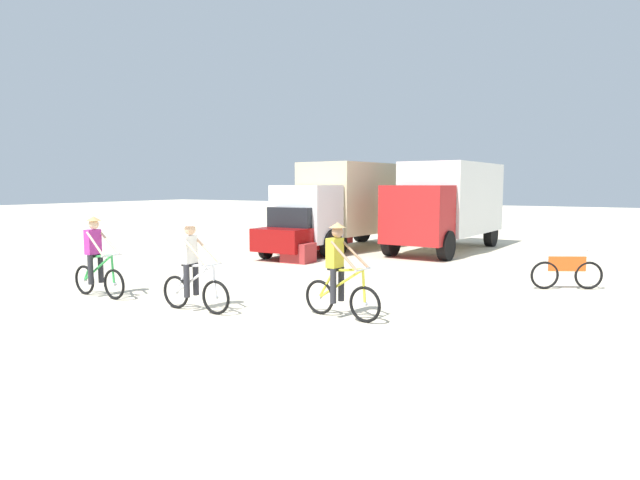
{
  "coord_description": "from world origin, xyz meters",
  "views": [
    {
      "loc": [
        6.66,
        -7.44,
        2.52
      ],
      "look_at": [
        -0.29,
        4.46,
        1.1
      ],
      "focal_mm": 30.17,
      "sensor_mm": 36.0,
      "label": 1
    }
  ],
  "objects_px": {
    "box_truck_white_box": "(448,202)",
    "cyclist_near_camera": "(339,274)",
    "box_truck_tan_camper": "(352,201)",
    "supply_crate": "(298,253)",
    "sedan_parked": "(304,231)",
    "cyclist_cowboy_hat": "(193,269)",
    "bicycle_spare": "(567,273)",
    "cyclist_orange_shirt": "(96,260)"
  },
  "relations": [
    {
      "from": "supply_crate",
      "to": "sedan_parked",
      "type": "bearing_deg",
      "value": 114.96
    },
    {
      "from": "supply_crate",
      "to": "cyclist_cowboy_hat",
      "type": "bearing_deg",
      "value": -74.84
    },
    {
      "from": "supply_crate",
      "to": "box_truck_white_box",
      "type": "bearing_deg",
      "value": 60.54
    },
    {
      "from": "cyclist_cowboy_hat",
      "to": "cyclist_orange_shirt",
      "type": "bearing_deg",
      "value": -178.94
    },
    {
      "from": "box_truck_white_box",
      "to": "bicycle_spare",
      "type": "relative_size",
      "value": 4.45
    },
    {
      "from": "box_truck_white_box",
      "to": "box_truck_tan_camper",
      "type": "bearing_deg",
      "value": -158.92
    },
    {
      "from": "sedan_parked",
      "to": "cyclist_cowboy_hat",
      "type": "xyz_separation_m",
      "value": [
        2.52,
        -8.25,
        -0.04
      ]
    },
    {
      "from": "sedan_parked",
      "to": "bicycle_spare",
      "type": "height_order",
      "value": "sedan_parked"
    },
    {
      "from": "supply_crate",
      "to": "cyclist_orange_shirt",
      "type": "bearing_deg",
      "value": -98.46
    },
    {
      "from": "cyclist_near_camera",
      "to": "supply_crate",
      "type": "xyz_separation_m",
      "value": [
        -4.61,
        5.79,
        -0.53
      ]
    },
    {
      "from": "box_truck_white_box",
      "to": "cyclist_near_camera",
      "type": "xyz_separation_m",
      "value": [
        1.43,
        -11.44,
        -1.03
      ]
    },
    {
      "from": "box_truck_white_box",
      "to": "cyclist_orange_shirt",
      "type": "xyz_separation_m",
      "value": [
        -4.2,
        -12.48,
        -1.03
      ]
    },
    {
      "from": "cyclist_near_camera",
      "to": "supply_crate",
      "type": "height_order",
      "value": "cyclist_near_camera"
    },
    {
      "from": "supply_crate",
      "to": "box_truck_tan_camper",
      "type": "bearing_deg",
      "value": 93.43
    },
    {
      "from": "sedan_parked",
      "to": "cyclist_orange_shirt",
      "type": "distance_m",
      "value": 8.31
    },
    {
      "from": "cyclist_orange_shirt",
      "to": "cyclist_cowboy_hat",
      "type": "relative_size",
      "value": 1.0
    },
    {
      "from": "sedan_parked",
      "to": "cyclist_near_camera",
      "type": "relative_size",
      "value": 2.32
    },
    {
      "from": "box_truck_tan_camper",
      "to": "sedan_parked",
      "type": "bearing_deg",
      "value": -98.54
    },
    {
      "from": "box_truck_tan_camper",
      "to": "supply_crate",
      "type": "distance_m",
      "value": 4.6
    },
    {
      "from": "cyclist_orange_shirt",
      "to": "cyclist_cowboy_hat",
      "type": "distance_m",
      "value": 2.85
    },
    {
      "from": "sedan_parked",
      "to": "box_truck_white_box",
      "type": "bearing_deg",
      "value": 47.12
    },
    {
      "from": "cyclist_cowboy_hat",
      "to": "box_truck_tan_camper",
      "type": "bearing_deg",
      "value": 100.69
    },
    {
      "from": "sedan_parked",
      "to": "supply_crate",
      "type": "relative_size",
      "value": 4.5
    },
    {
      "from": "cyclist_orange_shirt",
      "to": "cyclist_near_camera",
      "type": "distance_m",
      "value": 5.72
    },
    {
      "from": "cyclist_cowboy_hat",
      "to": "bicycle_spare",
      "type": "xyz_separation_m",
      "value": [
        6.21,
        6.24,
        -0.45
      ]
    },
    {
      "from": "box_truck_white_box",
      "to": "sedan_parked",
      "type": "bearing_deg",
      "value": -132.88
    },
    {
      "from": "sedan_parked",
      "to": "cyclist_near_camera",
      "type": "xyz_separation_m",
      "value": [
        5.3,
        -7.26,
        -0.04
      ]
    },
    {
      "from": "box_truck_white_box",
      "to": "cyclist_cowboy_hat",
      "type": "relative_size",
      "value": 3.79
    },
    {
      "from": "sedan_parked",
      "to": "cyclist_near_camera",
      "type": "distance_m",
      "value": 8.99
    },
    {
      "from": "cyclist_orange_shirt",
      "to": "cyclist_near_camera",
      "type": "relative_size",
      "value": 1.0
    },
    {
      "from": "box_truck_white_box",
      "to": "cyclist_near_camera",
      "type": "distance_m",
      "value": 11.57
    },
    {
      "from": "box_truck_tan_camper",
      "to": "box_truck_white_box",
      "type": "distance_m",
      "value": 3.69
    },
    {
      "from": "cyclist_near_camera",
      "to": "bicycle_spare",
      "type": "distance_m",
      "value": 6.29
    },
    {
      "from": "box_truck_white_box",
      "to": "bicycle_spare",
      "type": "xyz_separation_m",
      "value": [
        4.86,
        -6.19,
        -1.48
      ]
    },
    {
      "from": "sedan_parked",
      "to": "cyclist_orange_shirt",
      "type": "relative_size",
      "value": 2.32
    },
    {
      "from": "cyclist_orange_shirt",
      "to": "bicycle_spare",
      "type": "distance_m",
      "value": 11.04
    },
    {
      "from": "cyclist_cowboy_hat",
      "to": "bicycle_spare",
      "type": "relative_size",
      "value": 1.18
    },
    {
      "from": "box_truck_white_box",
      "to": "supply_crate",
      "type": "xyz_separation_m",
      "value": [
        -3.19,
        -5.64,
        -1.56
      ]
    },
    {
      "from": "box_truck_white_box",
      "to": "bicycle_spare",
      "type": "height_order",
      "value": "box_truck_white_box"
    },
    {
      "from": "cyclist_cowboy_hat",
      "to": "box_truck_white_box",
      "type": "bearing_deg",
      "value": 83.8
    },
    {
      "from": "cyclist_orange_shirt",
      "to": "cyclist_near_camera",
      "type": "xyz_separation_m",
      "value": [
        5.63,
        1.04,
        0.0
      ]
    },
    {
      "from": "cyclist_cowboy_hat",
      "to": "cyclist_near_camera",
      "type": "xyz_separation_m",
      "value": [
        2.78,
        0.99,
        0.0
      ]
    }
  ]
}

